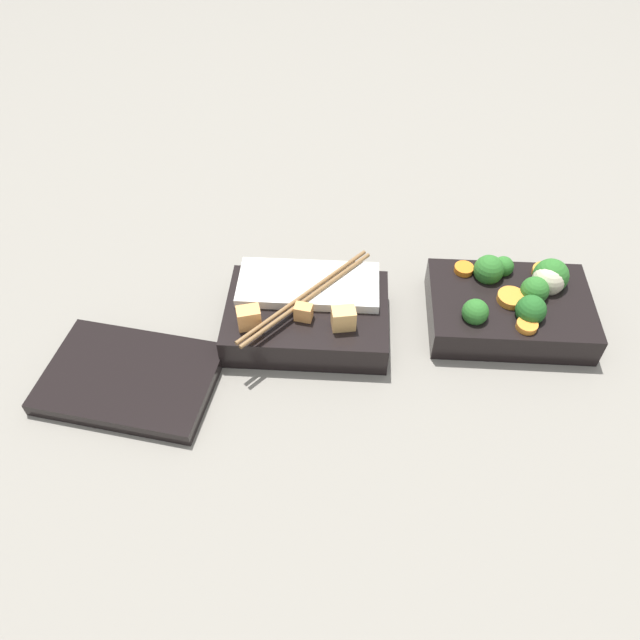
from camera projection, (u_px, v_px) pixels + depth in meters
name	position (u px, v px, depth m)	size (l,w,h in m)	color
ground_plane	(397.00, 333.00, 0.77)	(3.00, 3.00, 0.00)	gray
bento_tray_vegetable	(513.00, 304.00, 0.77)	(0.20, 0.14, 0.08)	black
bento_tray_rice	(307.00, 312.00, 0.76)	(0.20, 0.17, 0.07)	black
bento_lid	(130.00, 378.00, 0.71)	(0.19, 0.13, 0.02)	black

